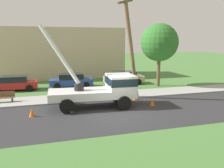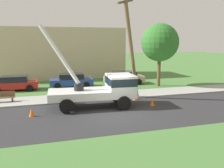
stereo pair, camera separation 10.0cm
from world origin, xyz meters
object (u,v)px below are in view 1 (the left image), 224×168
traffic_cone_behind (32,112)px  parked_sedan_red (14,83)px  roadside_tree_near (159,43)px  leaning_utility_pole (131,44)px  traffic_cone_ahead (152,102)px  utility_truck (103,88)px  parked_sedan_blue (71,80)px  park_bench (4,97)px  traffic_cone_curbside (135,97)px  parked_sedan_tan (124,78)px

traffic_cone_behind → parked_sedan_red: bearing=101.1°
parked_sedan_red → roadside_tree_near: (14.59, -1.98, 3.88)m
leaning_utility_pole → traffic_cone_ahead: leaning_utility_pole is taller
utility_truck → traffic_cone_behind: (-5.06, -1.00, -1.13)m
roadside_tree_near → traffic_cone_behind: bearing=-150.6°
parked_sedan_blue → park_bench: (-5.90, -5.09, -0.25)m
parked_sedan_red → utility_truck: bearing=-50.0°
traffic_cone_behind → utility_truck: bearing=11.2°
leaning_utility_pole → parked_sedan_blue: bearing=119.5°
parked_sedan_blue → park_bench: size_ratio=2.81×
park_bench → roadside_tree_near: size_ratio=0.24×
parked_sedan_red → parked_sedan_blue: size_ratio=0.99×
traffic_cone_curbside → parked_sedan_tan: parked_sedan_tan is taller
parked_sedan_tan → park_bench: (-11.81, -5.28, -0.25)m
leaning_utility_pole → parked_sedan_tan: (2.00, 7.10, -3.83)m
traffic_cone_ahead → park_bench: bearing=159.4°
utility_truck → leaning_utility_pole: leaning_utility_pole is taller
utility_truck → leaning_utility_pole: bearing=27.5°
leaning_utility_pole → parked_sedan_tan: bearing=74.2°
traffic_cone_ahead → parked_sedan_blue: 10.35m
utility_truck → leaning_utility_pole: 4.31m
park_bench → parked_sedan_red: bearing=86.1°
parked_sedan_red → parked_sedan_tan: same height
traffic_cone_curbside → traffic_cone_ahead: bearing=-73.3°
traffic_cone_curbside → park_bench: size_ratio=0.35×
traffic_cone_behind → parked_sedan_blue: parked_sedan_blue is taller
utility_truck → parked_sedan_tan: utility_truck is taller
parked_sedan_red → roadside_tree_near: roadside_tree_near is taller
parked_sedan_tan → roadside_tree_near: 5.47m
utility_truck → traffic_cone_behind: size_ratio=12.04×
parked_sedan_red → parked_sedan_tan: (11.48, 0.29, 0.00)m
parked_sedan_blue → park_bench: bearing=-139.2°
traffic_cone_ahead → traffic_cone_behind: 8.63m
traffic_cone_behind → parked_sedan_tan: (9.68, 9.47, 0.43)m
park_bench → parked_sedan_blue: bearing=40.8°
traffic_cone_curbside → parked_sedan_red: (-9.83, 7.05, 0.43)m
parked_sedan_blue → parked_sedan_tan: (5.92, 0.19, 0.00)m
utility_truck → traffic_cone_curbside: size_ratio=12.04×
traffic_cone_curbside → traffic_cone_behind: bearing=-165.2°
parked_sedan_red → roadside_tree_near: 15.22m
roadside_tree_near → leaning_utility_pole: bearing=-136.6°
utility_truck → parked_sedan_tan: 9.67m
traffic_cone_curbside → roadside_tree_near: 8.19m
traffic_cone_behind → parked_sedan_blue: bearing=67.9°
parked_sedan_red → park_bench: size_ratio=2.78×
parked_sedan_red → traffic_cone_behind: bearing=-78.9°
traffic_cone_behind → roadside_tree_near: 15.30m
traffic_cone_behind → parked_sedan_blue: (3.77, 9.27, 0.43)m
parked_sedan_red → park_bench: bearing=-93.9°
traffic_cone_behind → parked_sedan_tan: 13.55m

